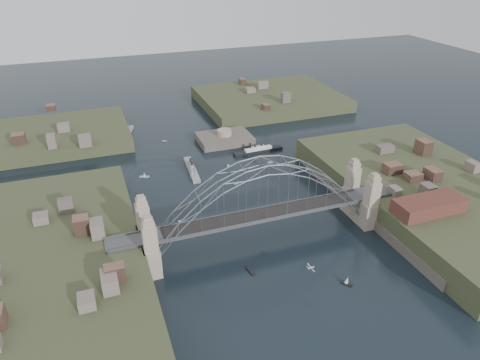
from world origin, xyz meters
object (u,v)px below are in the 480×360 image
object	(u,v)px
fort_island	(225,143)
ocean_liner	(258,151)
naval_cruiser_near	(192,169)
wharf_shed	(429,206)
naval_cruiser_far	(127,134)
bridge	(263,202)

from	to	relation	value
fort_island	ocean_liner	bearing A→B (deg)	-57.76
fort_island	naval_cruiser_near	bearing A→B (deg)	-132.33
ocean_liner	naval_cruiser_near	bearing A→B (deg)	-166.49
naval_cruiser_near	wharf_shed	bearing A→B (deg)	-50.17
wharf_shed	fort_island	bearing A→B (deg)	110.85
naval_cruiser_far	ocean_liner	size ratio (longest dim) A/B	0.84
bridge	naval_cruiser_near	world-z (taller)	bridge
bridge	wharf_shed	xyz separation A→B (m)	(44.00, -14.00, -2.32)
naval_cruiser_near	naval_cruiser_far	distance (m)	46.54
fort_island	naval_cruiser_near	xyz separation A→B (m)	(-19.87, -21.81, 1.27)
bridge	fort_island	distance (m)	72.14
wharf_shed	bridge	bearing A→B (deg)	162.35
wharf_shed	naval_cruiser_near	size ratio (longest dim) A/B	0.99
bridge	ocean_liner	distance (m)	60.30
wharf_shed	ocean_liner	size ratio (longest dim) A/B	0.96
wharf_shed	naval_cruiser_near	bearing A→B (deg)	129.83
bridge	fort_island	xyz separation A→B (m)	(12.00, 70.00, -12.66)
bridge	naval_cruiser_far	xyz separation A→B (m)	(-25.75, 91.15, -11.40)
naval_cruiser_near	ocean_liner	world-z (taller)	naval_cruiser_near
bridge	naval_cruiser_near	size ratio (longest dim) A/B	4.16
naval_cruiser_near	ocean_liner	bearing A→B (deg)	13.51
wharf_shed	ocean_liner	distance (m)	73.41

